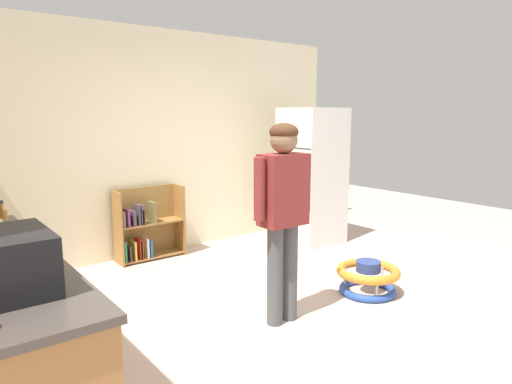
{
  "coord_description": "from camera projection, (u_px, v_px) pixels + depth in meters",
  "views": [
    {
      "loc": [
        -2.54,
        -2.81,
        1.71
      ],
      "look_at": [
        0.15,
        0.66,
        0.95
      ],
      "focal_mm": 32.16,
      "sensor_mm": 36.0,
      "label": 1
    }
  ],
  "objects": [
    {
      "name": "ground_plane",
      "position": [
        288.0,
        311.0,
        4.02
      ],
      "size": [
        12.0,
        12.0,
        0.0
      ],
      "primitive_type": "plane",
      "color": "#C8AFA0",
      "rests_on": "ground"
    },
    {
      "name": "standing_person",
      "position": [
        283.0,
        204.0,
        3.65
      ],
      "size": [
        0.57,
        0.23,
        1.64
      ],
      "color": "#4F5256",
      "rests_on": "ground"
    },
    {
      "name": "bookshelf",
      "position": [
        145.0,
        228.0,
        5.41
      ],
      "size": [
        0.8,
        0.28,
        0.85
      ],
      "color": "olive",
      "rests_on": "ground"
    },
    {
      "name": "back_wall",
      "position": [
        162.0,
        143.0,
        5.6
      ],
      "size": [
        5.2,
        0.06,
        2.7
      ],
      "primitive_type": "cube",
      "color": "#F0E6C0",
      "rests_on": "ground"
    },
    {
      "name": "refrigerator",
      "position": [
        312.0,
        176.0,
        6.06
      ],
      "size": [
        0.73,
        0.68,
        1.78
      ],
      "color": "white",
      "rests_on": "ground"
    },
    {
      "name": "amber_bottle",
      "position": [
        2.0,
        223.0,
        3.01
      ],
      "size": [
        0.07,
        0.07,
        0.25
      ],
      "color": "#9E661E",
      "rests_on": "kitchen_counter"
    },
    {
      "name": "baby_walker",
      "position": [
        368.0,
        277.0,
        4.39
      ],
      "size": [
        0.6,
        0.6,
        0.32
      ],
      "color": "#2A51B2",
      "rests_on": "ground"
    },
    {
      "name": "blue_cup",
      "position": [
        5.0,
        246.0,
        2.67
      ],
      "size": [
        0.08,
        0.08,
        0.09
      ],
      "primitive_type": "cylinder",
      "color": "blue",
      "rests_on": "kitchen_counter"
    },
    {
      "name": "microwave",
      "position": [
        8.0,
        263.0,
        2.08
      ],
      "size": [
        0.37,
        0.48,
        0.28
      ],
      "color": "black",
      "rests_on": "kitchen_counter"
    },
    {
      "name": "orange_cup",
      "position": [
        31.0,
        251.0,
        2.57
      ],
      "size": [
        0.08,
        0.08,
        0.09
      ],
      "primitive_type": "cylinder",
      "color": "orange",
      "rests_on": "kitchen_counter"
    }
  ]
}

